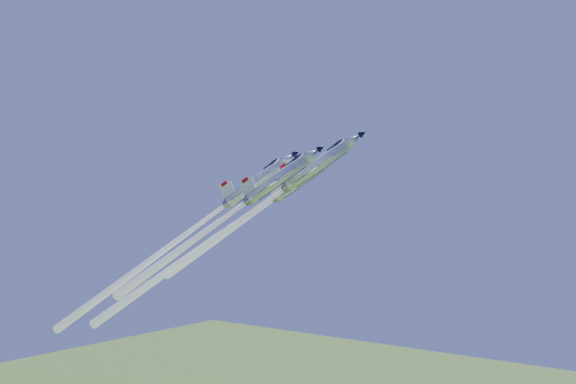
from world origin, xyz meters
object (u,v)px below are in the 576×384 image
Objects in this scene: jet_left at (250,216)px; jet_right at (214,225)px; jet_lead at (216,237)px; jet_slot at (167,248)px.

jet_right is (5.83, -16.25, -1.28)m from jet_left.
jet_right is at bearing 7.37° from jet_left.
jet_left is at bearing -172.63° from jet_right.
jet_lead is 1.01× the size of jet_slot.
jet_lead reaches higher than jet_slot.
jet_slot is (-11.62, -10.60, -5.98)m from jet_left.
jet_slot reaches higher than jet_right.
jet_left is 0.93× the size of jet_right.
jet_left is at bearing 119.99° from jet_slot.
jet_slot is at bearing -60.01° from jet_left.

